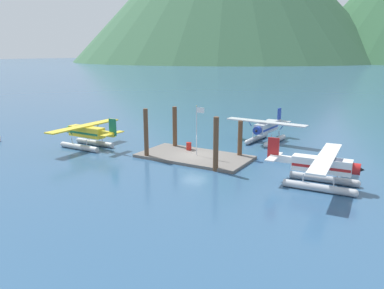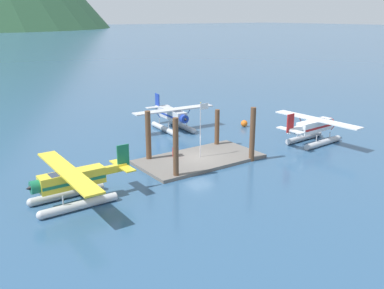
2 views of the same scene
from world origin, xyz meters
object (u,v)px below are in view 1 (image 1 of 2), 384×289
Objects in this scene: seaplane_yellow_port_aft at (87,135)px; flagpole at (198,124)px; mooring_buoy at (326,154)px; seaplane_silver_bow_right at (266,130)px; seaplane_white_stbd_aft at (322,169)px; fuel_drum at (189,146)px.

flagpole is at bearing 10.61° from seaplane_yellow_port_aft.
mooring_buoy is 9.09m from seaplane_silver_bow_right.
seaplane_yellow_port_aft reaches higher than mooring_buoy.
seaplane_silver_bow_right is (-9.65, 13.50, 0.00)m from seaplane_white_stbd_aft.
flagpole is 14.13m from seaplane_yellow_port_aft.
seaplane_silver_bow_right is at bearing 37.64° from seaplane_yellow_port_aft.
seaplane_white_stbd_aft and seaplane_silver_bow_right have the same top height.
seaplane_yellow_port_aft is at bearing -159.38° from mooring_buoy.
fuel_drum is 0.08× the size of seaplane_white_stbd_aft.
seaplane_white_stbd_aft reaches higher than fuel_drum.
mooring_buoy is 27.44m from seaplane_yellow_port_aft.
mooring_buoy is 0.08× the size of seaplane_white_stbd_aft.
mooring_buoy is 0.08× the size of seaplane_silver_bow_right.
fuel_drum is (-2.01, 1.53, -2.95)m from flagpole.
seaplane_white_stbd_aft is at bearing -14.88° from fuel_drum.
seaplane_silver_bow_right is at bearing 70.95° from flagpole.
seaplane_silver_bow_right is (3.77, 10.93, -2.11)m from flagpole.
flagpole is 0.51× the size of seaplane_silver_bow_right.
seaplane_yellow_port_aft is at bearing -142.36° from seaplane_silver_bow_right.
fuel_drum is 1.04× the size of mooring_buoy.
seaplane_yellow_port_aft is at bearing -179.99° from seaplane_white_stbd_aft.
mooring_buoy is (11.93, 7.08, -3.27)m from flagpole.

